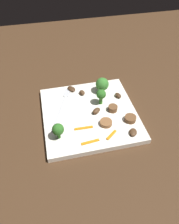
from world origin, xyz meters
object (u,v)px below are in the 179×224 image
at_px(sausage_slice_2, 113,108).
at_px(pepper_strip_0, 90,142).
at_px(broccoli_floret_1, 102,84).
at_px(pepper_strip_2, 111,135).
at_px(mushroom_1, 133,132).
at_px(plate, 90,114).
at_px(pepper_strip_1, 84,128).
at_px(mushroom_3, 71,89).
at_px(mushroom_4, 82,93).
at_px(broccoli_floret_0, 58,130).
at_px(sausage_slice_0, 106,123).
at_px(mushroom_0, 118,95).
at_px(broccoli_floret_2, 101,95).
at_px(sausage_slice_1, 130,119).
at_px(mushroom_2, 96,111).
at_px(fork, 62,106).

xyz_separation_m(sausage_slice_2, pepper_strip_0, (-0.10, 0.09, -0.01)).
relative_size(broccoli_floret_1, pepper_strip_2, 1.33).
bearing_deg(mushroom_1, broccoli_floret_1, 10.74).
distance_m(plate, pepper_strip_1, 0.07).
height_order(mushroom_3, mushroom_4, mushroom_4).
bearing_deg(broccoli_floret_0, sausage_slice_0, -82.45).
bearing_deg(pepper_strip_0, mushroom_1, -88.37).
xyz_separation_m(mushroom_1, pepper_strip_2, (0.01, 0.06, -0.00)).
bearing_deg(pepper_strip_2, broccoli_floret_1, -7.14).
xyz_separation_m(mushroom_0, pepper_strip_0, (-0.15, 0.12, -0.00)).
bearing_deg(pepper_strip_0, sausage_slice_2, -42.32).
xyz_separation_m(broccoli_floret_2, sausage_slice_1, (-0.09, -0.06, -0.03)).
xyz_separation_m(mushroom_1, mushroom_4, (0.19, 0.10, 0.00)).
xyz_separation_m(broccoli_floret_0, mushroom_4, (0.16, -0.09, -0.02)).
height_order(mushroom_1, pepper_strip_0, mushroom_1).
bearing_deg(mushroom_1, plate, 42.34).
bearing_deg(mushroom_2, pepper_strip_1, 136.81).
relative_size(broccoli_floret_0, pepper_strip_2, 1.26).
bearing_deg(broccoli_floret_1, broccoli_floret_0, 134.63).
distance_m(pepper_strip_0, pepper_strip_2, 0.06).
distance_m(plate, broccoli_floret_2, 0.07).
bearing_deg(broccoli_floret_2, mushroom_1, -158.14).
relative_size(broccoli_floret_1, mushroom_3, 1.66).
height_order(broccoli_floret_0, mushroom_0, broccoli_floret_0).
distance_m(broccoli_floret_0, broccoli_floret_1, 0.22).
xyz_separation_m(sausage_slice_0, mushroom_3, (0.17, 0.07, -0.00)).
height_order(sausage_slice_0, pepper_strip_2, sausage_slice_0).
relative_size(broccoli_floret_1, sausage_slice_1, 1.57).
height_order(mushroom_4, pepper_strip_2, mushroom_4).
bearing_deg(mushroom_2, plate, 70.58).
relative_size(plate, mushroom_2, 9.92).
distance_m(broccoli_floret_1, broccoli_floret_2, 0.06).
xyz_separation_m(mushroom_0, pepper_strip_2, (-0.14, 0.06, -0.00)).
xyz_separation_m(sausage_slice_0, mushroom_2, (0.05, 0.01, 0.00)).
bearing_deg(broccoli_floret_1, plate, 144.02).
bearing_deg(sausage_slice_1, fork, 60.75).
xyz_separation_m(broccoli_floret_1, pepper_strip_2, (-0.18, 0.02, -0.03)).
distance_m(broccoli_floret_1, mushroom_3, 0.10).
height_order(mushroom_3, pepper_strip_0, mushroom_3).
bearing_deg(broccoli_floret_0, pepper_strip_2, -100.29).
xyz_separation_m(broccoli_floret_2, pepper_strip_0, (-0.14, 0.06, -0.03)).
xyz_separation_m(broccoli_floret_0, pepper_strip_1, (0.02, -0.07, -0.03)).
height_order(broccoli_floret_2, sausage_slice_0, broccoli_floret_2).
bearing_deg(sausage_slice_0, broccoli_floret_2, -5.18).
bearing_deg(broccoli_floret_2, sausage_slice_2, -144.41).
bearing_deg(fork, sausage_slice_1, -96.78).
distance_m(broccoli_floret_0, mushroom_1, 0.20).
bearing_deg(fork, mushroom_0, -66.55).
bearing_deg(fork, pepper_strip_2, -119.15).
bearing_deg(fork, broccoli_floret_2, -74.16).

